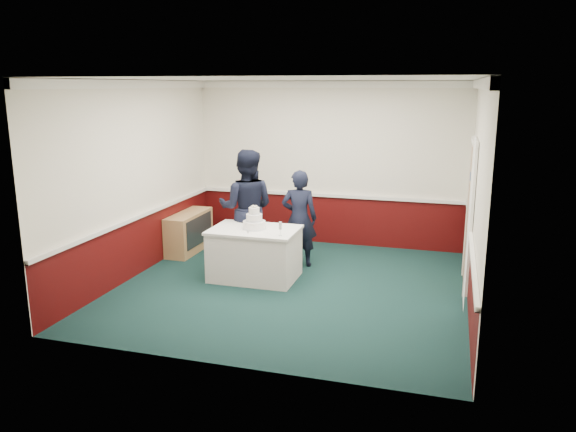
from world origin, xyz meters
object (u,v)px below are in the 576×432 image
(sideboard, at_px, (189,232))
(cake_knife, at_px, (248,232))
(person_woman, at_px, (299,218))
(wedding_cake, at_px, (254,222))
(cake_table, at_px, (255,253))
(person_man, at_px, (246,208))
(champagne_flute, at_px, (280,227))

(sideboard, bearing_deg, cake_knife, -38.19)
(person_woman, bearing_deg, wedding_cake, 50.51)
(cake_table, height_order, cake_knife, cake_knife)
(person_man, xyz_separation_m, person_woman, (0.84, 0.20, -0.16))
(cake_knife, relative_size, person_woman, 0.14)
(sideboard, relative_size, cake_table, 0.91)
(wedding_cake, distance_m, person_man, 0.72)
(cake_table, bearing_deg, sideboard, 147.03)
(champagne_flute, xyz_separation_m, person_woman, (-0.02, 1.10, -0.13))
(sideboard, relative_size, wedding_cake, 3.30)
(cake_table, relative_size, cake_knife, 6.00)
(sideboard, bearing_deg, cake_table, -32.97)
(cake_knife, relative_size, person_man, 0.11)
(wedding_cake, distance_m, cake_knife, 0.23)
(champagne_flute, bearing_deg, person_woman, 90.80)
(cake_knife, xyz_separation_m, champagne_flute, (0.53, -0.08, 0.14))
(cake_knife, bearing_deg, cake_table, 59.18)
(wedding_cake, bearing_deg, person_man, 119.87)
(wedding_cake, bearing_deg, champagne_flute, -29.25)
(wedding_cake, height_order, person_woman, person_woman)
(person_man, relative_size, person_woman, 1.20)
(cake_table, bearing_deg, cake_knife, -98.53)
(cake_table, xyz_separation_m, cake_knife, (-0.03, -0.20, 0.39))
(cake_table, distance_m, wedding_cake, 0.50)
(person_woman, bearing_deg, person_man, 4.52)
(sideboard, relative_size, champagne_flute, 5.85)
(person_woman, bearing_deg, champagne_flute, 81.88)
(cake_knife, xyz_separation_m, person_man, (-0.33, 0.82, 0.17))
(champagne_flute, bearing_deg, sideboard, 147.88)
(sideboard, height_order, person_woman, person_woman)
(sideboard, distance_m, champagne_flute, 2.57)
(sideboard, height_order, cake_knife, cake_knife)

